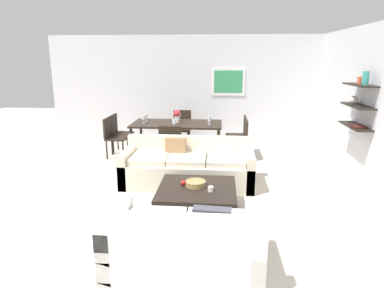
# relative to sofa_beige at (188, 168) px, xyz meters

# --- Properties ---
(ground_plane) EXTENTS (18.00, 18.00, 0.00)m
(ground_plane) POSITION_rel_sofa_beige_xyz_m (-0.00, -0.34, -0.29)
(ground_plane) COLOR beige
(back_wall_unit) EXTENTS (8.40, 0.09, 2.70)m
(back_wall_unit) POSITION_rel_sofa_beige_xyz_m (0.30, 3.19, 1.06)
(back_wall_unit) COLOR silver
(back_wall_unit) RESTS_ON ground
(right_wall_shelf_unit) EXTENTS (0.34, 8.20, 2.70)m
(right_wall_shelf_unit) POSITION_rel_sofa_beige_xyz_m (3.03, 0.27, 1.06)
(right_wall_shelf_unit) COLOR silver
(right_wall_shelf_unit) RESTS_ON ground
(sofa_beige) EXTENTS (2.23, 0.90, 0.78)m
(sofa_beige) POSITION_rel_sofa_beige_xyz_m (0.00, 0.00, 0.00)
(sofa_beige) COLOR beige
(sofa_beige) RESTS_ON ground
(loveseat_white) EXTENTS (1.56, 0.90, 0.78)m
(loveseat_white) POSITION_rel_sofa_beige_xyz_m (0.21, -2.52, 0.00)
(loveseat_white) COLOR white
(loveseat_white) RESTS_ON ground
(coffee_table) EXTENTS (1.08, 1.05, 0.38)m
(coffee_table) POSITION_rel_sofa_beige_xyz_m (0.24, -1.15, -0.10)
(coffee_table) COLOR black
(coffee_table) RESTS_ON ground
(decorative_bowl) EXTENTS (0.29, 0.29, 0.08)m
(decorative_bowl) POSITION_rel_sofa_beige_xyz_m (0.22, -1.09, 0.13)
(decorative_bowl) COLOR #99844C
(decorative_bowl) RESTS_ON coffee_table
(candle_jar) EXTENTS (0.08, 0.08, 0.07)m
(candle_jar) POSITION_rel_sofa_beige_xyz_m (0.44, -1.27, 0.12)
(candle_jar) COLOR silver
(candle_jar) RESTS_ON coffee_table
(apple_on_coffee_table) EXTENTS (0.07, 0.07, 0.07)m
(apple_on_coffee_table) POSITION_rel_sofa_beige_xyz_m (0.04, -1.08, 0.12)
(apple_on_coffee_table) COLOR red
(apple_on_coffee_table) RESTS_ON coffee_table
(dining_table) EXTENTS (1.96, 1.01, 0.75)m
(dining_table) POSITION_rel_sofa_beige_xyz_m (-0.41, 1.72, 0.40)
(dining_table) COLOR black
(dining_table) RESTS_ON ground
(dining_chair_head) EXTENTS (0.44, 0.44, 0.88)m
(dining_chair_head) POSITION_rel_sofa_beige_xyz_m (-0.41, 2.64, 0.21)
(dining_chair_head) COLOR black
(dining_chair_head) RESTS_ON ground
(dining_chair_left_far) EXTENTS (0.44, 0.44, 0.88)m
(dining_chair_left_far) POSITION_rel_sofa_beige_xyz_m (-1.80, 1.95, 0.21)
(dining_chair_left_far) COLOR black
(dining_chair_left_far) RESTS_ON ground
(dining_chair_right_near) EXTENTS (0.44, 0.44, 0.88)m
(dining_chair_right_near) POSITION_rel_sofa_beige_xyz_m (0.98, 1.50, 0.21)
(dining_chair_right_near) COLOR black
(dining_chair_right_near) RESTS_ON ground
(dining_chair_foot) EXTENTS (0.44, 0.44, 0.88)m
(dining_chair_foot) POSITION_rel_sofa_beige_xyz_m (-0.41, 0.81, 0.21)
(dining_chair_foot) COLOR black
(dining_chair_foot) RESTS_ON ground
(dining_chair_left_near) EXTENTS (0.44, 0.44, 0.88)m
(dining_chair_left_near) POSITION_rel_sofa_beige_xyz_m (-1.80, 1.50, 0.21)
(dining_chair_left_near) COLOR black
(dining_chair_left_near) RESTS_ON ground
(dining_chair_right_far) EXTENTS (0.44, 0.44, 0.88)m
(dining_chair_right_far) POSITION_rel_sofa_beige_xyz_m (0.98, 1.95, 0.21)
(dining_chair_right_far) COLOR black
(dining_chair_right_far) RESTS_ON ground
(wine_glass_right_near) EXTENTS (0.06, 0.06, 0.17)m
(wine_glass_right_near) POSITION_rel_sofa_beige_xyz_m (0.31, 1.60, 0.57)
(wine_glass_right_near) COLOR silver
(wine_glass_right_near) RESTS_ON dining_table
(wine_glass_foot) EXTENTS (0.07, 0.07, 0.16)m
(wine_glass_foot) POSITION_rel_sofa_beige_xyz_m (-0.41, 1.28, 0.57)
(wine_glass_foot) COLOR silver
(wine_glass_foot) RESTS_ON dining_table
(wine_glass_right_far) EXTENTS (0.07, 0.07, 0.15)m
(wine_glass_right_far) POSITION_rel_sofa_beige_xyz_m (0.31, 1.85, 0.56)
(wine_glass_right_far) COLOR silver
(wine_glass_right_far) RESTS_ON dining_table
(wine_glass_left_far) EXTENTS (0.08, 0.08, 0.16)m
(wine_glass_left_far) POSITION_rel_sofa_beige_xyz_m (-1.13, 1.85, 0.58)
(wine_glass_left_far) COLOR silver
(wine_glass_left_far) RESTS_ON dining_table
(wine_glass_left_near) EXTENTS (0.07, 0.07, 0.17)m
(wine_glass_left_near) POSITION_rel_sofa_beige_xyz_m (-1.13, 1.60, 0.58)
(wine_glass_left_near) COLOR silver
(wine_glass_left_near) RESTS_ON dining_table
(wine_glass_head) EXTENTS (0.06, 0.06, 0.16)m
(wine_glass_head) POSITION_rel_sofa_beige_xyz_m (-0.41, 2.17, 0.57)
(wine_glass_head) COLOR silver
(wine_glass_head) RESTS_ON dining_table
(centerpiece_vase) EXTENTS (0.16, 0.16, 0.29)m
(centerpiece_vase) POSITION_rel_sofa_beige_xyz_m (-0.41, 1.76, 0.63)
(centerpiece_vase) COLOR silver
(centerpiece_vase) RESTS_ON dining_table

